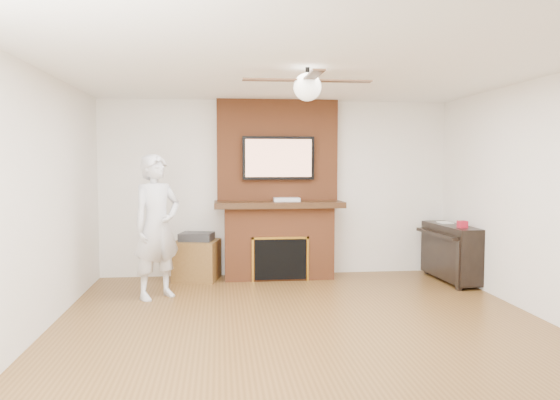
{
  "coord_description": "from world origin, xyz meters",
  "views": [
    {
      "loc": [
        -0.82,
        -5.05,
        1.63
      ],
      "look_at": [
        -0.16,
        0.9,
        1.21
      ],
      "focal_mm": 35.0,
      "sensor_mm": 36.0,
      "label": 1
    }
  ],
  "objects": [
    {
      "name": "room_shell",
      "position": [
        0.0,
        0.0,
        1.25
      ],
      "size": [
        5.36,
        5.86,
        2.86
      ],
      "color": "brown",
      "rests_on": "ground"
    },
    {
      "name": "candle_green",
      "position": [
        -0.1,
        2.37,
        0.05
      ],
      "size": [
        0.07,
        0.07,
        0.1
      ],
      "primitive_type": "cylinder",
      "color": "#3D6C2B",
      "rests_on": "ground"
    },
    {
      "name": "candle_orange",
      "position": [
        -0.15,
        2.37,
        0.05
      ],
      "size": [
        0.07,
        0.07,
        0.1
      ],
      "primitive_type": "cylinder",
      "color": "orange",
      "rests_on": "ground"
    },
    {
      "name": "candle_cream",
      "position": [
        0.05,
        2.3,
        0.05
      ],
      "size": [
        0.08,
        0.08,
        0.11
      ],
      "primitive_type": "cylinder",
      "color": "beige",
      "rests_on": "ground"
    },
    {
      "name": "fireplace",
      "position": [
        0.0,
        2.55,
        1.0
      ],
      "size": [
        1.78,
        0.64,
        2.5
      ],
      "color": "brown",
      "rests_on": "ground"
    },
    {
      "name": "person",
      "position": [
        -1.56,
        1.51,
        0.86
      ],
      "size": [
        0.75,
        0.72,
        1.72
      ],
      "primitive_type": "imported",
      "rotation": [
        0.0,
        0.0,
        0.68
      ],
      "color": "silver",
      "rests_on": "ground"
    },
    {
      "name": "ceiling_fan",
      "position": [
        -0.0,
        0.0,
        2.33
      ],
      "size": [
        1.21,
        1.21,
        0.31
      ],
      "color": "black",
      "rests_on": "room_shell"
    },
    {
      "name": "side_table",
      "position": [
        -1.14,
        2.48,
        0.3
      ],
      "size": [
        0.67,
        0.67,
        0.65
      ],
      "rotation": [
        0.0,
        0.0,
        -0.21
      ],
      "color": "brown",
      "rests_on": "ground"
    },
    {
      "name": "piano",
      "position": [
        2.31,
        2.0,
        0.41
      ],
      "size": [
        0.5,
        1.2,
        0.86
      ],
      "rotation": [
        0.0,
        0.0,
        0.06
      ],
      "color": "black",
      "rests_on": "ground"
    },
    {
      "name": "candle_blue",
      "position": [
        0.19,
        2.37,
        0.04
      ],
      "size": [
        0.06,
        0.06,
        0.08
      ],
      "primitive_type": "cylinder",
      "color": "#3769A6",
      "rests_on": "ground"
    },
    {
      "name": "tv",
      "position": [
        0.0,
        2.5,
        1.68
      ],
      "size": [
        1.0,
        0.08,
        0.6
      ],
      "color": "black",
      "rests_on": "fireplace"
    },
    {
      "name": "candle_cream_extra",
      "position": [
        -0.18,
        2.3,
        0.05
      ],
      "size": [
        0.08,
        0.08,
        0.11
      ],
      "primitive_type": "cylinder",
      "color": "beige",
      "rests_on": "ground"
    },
    {
      "name": "cable_box",
      "position": [
        0.11,
        2.45,
        1.11
      ],
      "size": [
        0.37,
        0.21,
        0.05
      ],
      "primitive_type": "cube",
      "rotation": [
        0.0,
        0.0,
        -0.02
      ],
      "color": "silver",
      "rests_on": "fireplace"
    }
  ]
}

